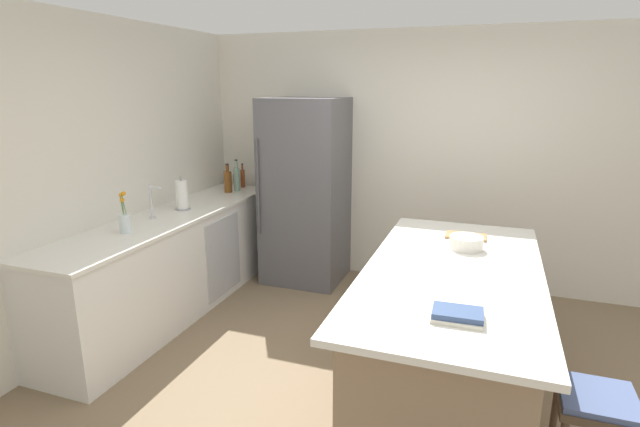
{
  "coord_description": "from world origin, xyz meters",
  "views": [
    {
      "loc": [
        0.62,
        -2.85,
        2.05
      ],
      "look_at": [
        -0.73,
        0.91,
        1.0
      ],
      "focal_mm": 27.37,
      "sensor_mm": 36.0,
      "label": 1
    }
  ],
  "objects_px": {
    "flower_vase": "(125,220)",
    "mixing_bowl": "(466,243)",
    "kitchen_island": "(448,332)",
    "paper_towel_roll": "(182,195)",
    "vinegar_bottle": "(243,178)",
    "refrigerator": "(305,192)",
    "cookbook_stack": "(458,315)",
    "cutting_board": "(466,236)",
    "gin_bottle": "(237,178)",
    "sink_faucet": "(152,201)",
    "bar_stool": "(595,415)",
    "whiskey_bottle": "(228,181)",
    "hot_sauce_bottle": "(236,180)"
  },
  "relations": [
    {
      "from": "cookbook_stack",
      "to": "hot_sauce_bottle",
      "type": "bearing_deg",
      "value": 137.28
    },
    {
      "from": "sink_faucet",
      "to": "cutting_board",
      "type": "bearing_deg",
      "value": 9.49
    },
    {
      "from": "kitchen_island",
      "to": "paper_towel_roll",
      "type": "xyz_separation_m",
      "value": [
        -2.52,
        0.67,
        0.6
      ]
    },
    {
      "from": "bar_stool",
      "to": "mixing_bowl",
      "type": "xyz_separation_m",
      "value": [
        -0.7,
        1.17,
        0.43
      ]
    },
    {
      "from": "kitchen_island",
      "to": "cookbook_stack",
      "type": "distance_m",
      "value": 0.86
    },
    {
      "from": "bar_stool",
      "to": "cutting_board",
      "type": "bearing_deg",
      "value": 116.09
    },
    {
      "from": "paper_towel_roll",
      "to": "refrigerator",
      "type": "bearing_deg",
      "value": 47.25
    },
    {
      "from": "paper_towel_roll",
      "to": "whiskey_bottle",
      "type": "height_order",
      "value": "same"
    },
    {
      "from": "refrigerator",
      "to": "flower_vase",
      "type": "relative_size",
      "value": 5.74
    },
    {
      "from": "vinegar_bottle",
      "to": "refrigerator",
      "type": "bearing_deg",
      "value": -11.52
    },
    {
      "from": "vinegar_bottle",
      "to": "cutting_board",
      "type": "relative_size",
      "value": 0.88
    },
    {
      "from": "bar_stool",
      "to": "gin_bottle",
      "type": "bearing_deg",
      "value": 144.14
    },
    {
      "from": "flower_vase",
      "to": "mixing_bowl",
      "type": "distance_m",
      "value": 2.61
    },
    {
      "from": "hot_sauce_bottle",
      "to": "cutting_board",
      "type": "xyz_separation_m",
      "value": [
        2.55,
        -0.95,
        -0.11
      ]
    },
    {
      "from": "mixing_bowl",
      "to": "sink_faucet",
      "type": "bearing_deg",
      "value": -176.99
    },
    {
      "from": "sink_faucet",
      "to": "paper_towel_roll",
      "type": "bearing_deg",
      "value": 83.55
    },
    {
      "from": "refrigerator",
      "to": "cookbook_stack",
      "type": "height_order",
      "value": "refrigerator"
    },
    {
      "from": "refrigerator",
      "to": "gin_bottle",
      "type": "relative_size",
      "value": 5.59
    },
    {
      "from": "flower_vase",
      "to": "vinegar_bottle",
      "type": "height_order",
      "value": "flower_vase"
    },
    {
      "from": "gin_bottle",
      "to": "sink_faucet",
      "type": "bearing_deg",
      "value": -94.9
    },
    {
      "from": "kitchen_island",
      "to": "vinegar_bottle",
      "type": "bearing_deg",
      "value": 144.32
    },
    {
      "from": "hot_sauce_bottle",
      "to": "paper_towel_roll",
      "type": "bearing_deg",
      "value": -90.12
    },
    {
      "from": "sink_faucet",
      "to": "cookbook_stack",
      "type": "height_order",
      "value": "sink_faucet"
    },
    {
      "from": "refrigerator",
      "to": "whiskey_bottle",
      "type": "bearing_deg",
      "value": -171.35
    },
    {
      "from": "bar_stool",
      "to": "kitchen_island",
      "type": "bearing_deg",
      "value": 136.07
    },
    {
      "from": "refrigerator",
      "to": "bar_stool",
      "type": "xyz_separation_m",
      "value": [
        2.4,
        -2.34,
        -0.45
      ]
    },
    {
      "from": "gin_bottle",
      "to": "cookbook_stack",
      "type": "relative_size",
      "value": 1.35
    },
    {
      "from": "cookbook_stack",
      "to": "cutting_board",
      "type": "height_order",
      "value": "cookbook_stack"
    },
    {
      "from": "kitchen_island",
      "to": "hot_sauce_bottle",
      "type": "distance_m",
      "value": 3.09
    },
    {
      "from": "flower_vase",
      "to": "paper_towel_roll",
      "type": "xyz_separation_m",
      "value": [
        -0.03,
        0.8,
        0.03
      ]
    },
    {
      "from": "sink_faucet",
      "to": "cutting_board",
      "type": "relative_size",
      "value": 0.97
    },
    {
      "from": "gin_bottle",
      "to": "mixing_bowl",
      "type": "height_order",
      "value": "gin_bottle"
    },
    {
      "from": "whiskey_bottle",
      "to": "cookbook_stack",
      "type": "xyz_separation_m",
      "value": [
        2.59,
        -2.2,
        -0.12
      ]
    },
    {
      "from": "gin_bottle",
      "to": "whiskey_bottle",
      "type": "relative_size",
      "value": 1.11
    },
    {
      "from": "refrigerator",
      "to": "mixing_bowl",
      "type": "xyz_separation_m",
      "value": [
        1.71,
        -1.17,
        -0.02
      ]
    },
    {
      "from": "flower_vase",
      "to": "whiskey_bottle",
      "type": "distance_m",
      "value": 1.61
    },
    {
      "from": "flower_vase",
      "to": "paper_towel_roll",
      "type": "height_order",
      "value": "flower_vase"
    },
    {
      "from": "hot_sauce_bottle",
      "to": "cookbook_stack",
      "type": "relative_size",
      "value": 0.93
    },
    {
      "from": "refrigerator",
      "to": "mixing_bowl",
      "type": "relative_size",
      "value": 8.11
    },
    {
      "from": "refrigerator",
      "to": "vinegar_bottle",
      "type": "xyz_separation_m",
      "value": [
        -0.83,
        0.17,
        0.06
      ]
    },
    {
      "from": "sink_faucet",
      "to": "flower_vase",
      "type": "height_order",
      "value": "flower_vase"
    },
    {
      "from": "bar_stool",
      "to": "flower_vase",
      "type": "bearing_deg",
      "value": 169.48
    },
    {
      "from": "cutting_board",
      "to": "gin_bottle",
      "type": "bearing_deg",
      "value": 161.11
    },
    {
      "from": "gin_bottle",
      "to": "whiskey_bottle",
      "type": "distance_m",
      "value": 0.12
    },
    {
      "from": "refrigerator",
      "to": "mixing_bowl",
      "type": "height_order",
      "value": "refrigerator"
    },
    {
      "from": "refrigerator",
      "to": "sink_faucet",
      "type": "relative_size",
      "value": 6.44
    },
    {
      "from": "flower_vase",
      "to": "mixing_bowl",
      "type": "relative_size",
      "value": 1.41
    },
    {
      "from": "hot_sauce_bottle",
      "to": "cookbook_stack",
      "type": "height_order",
      "value": "hot_sauce_bottle"
    },
    {
      "from": "bar_stool",
      "to": "hot_sauce_bottle",
      "type": "height_order",
      "value": "hot_sauce_bottle"
    },
    {
      "from": "sink_faucet",
      "to": "bar_stool",
      "type": "bearing_deg",
      "value": -17.28
    }
  ]
}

